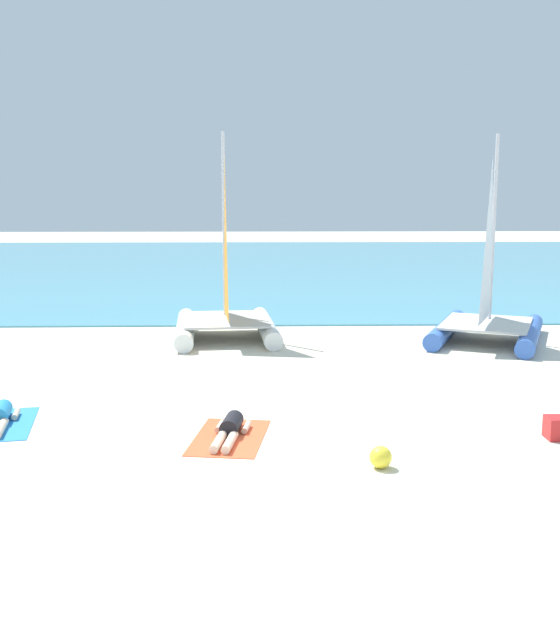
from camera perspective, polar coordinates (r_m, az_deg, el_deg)
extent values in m
plane|color=beige|center=(21.14, -0.36, -0.88)|extent=(120.00, 120.00, 0.00)
cube|color=#4C9EB7|center=(41.74, -0.93, 4.36)|extent=(120.00, 40.00, 0.05)
cylinder|color=blue|center=(20.62, 12.78, -0.71)|extent=(2.10, 4.04, 0.48)
cylinder|color=blue|center=(20.41, 18.87, -1.10)|extent=(2.10, 4.04, 0.48)
cube|color=silver|center=(20.24, 15.78, -0.25)|extent=(3.08, 3.33, 0.06)
cylinder|color=silver|center=(20.58, 16.28, 6.80)|extent=(0.10, 0.10, 4.99)
pyramid|color=white|center=(19.61, 15.96, 6.25)|extent=(0.93, 2.04, 4.19)
cylinder|color=white|center=(20.32, -7.39, -0.68)|extent=(0.84, 4.31, 0.49)
cylinder|color=white|center=(20.40, -1.09, -0.56)|extent=(0.84, 4.31, 0.49)
cube|color=silver|center=(20.08, -4.22, 0.05)|extent=(2.46, 2.92, 0.06)
cylinder|color=silver|center=(20.43, -4.37, 7.31)|extent=(0.10, 0.10, 5.10)
pyramid|color=orange|center=(19.43, -4.26, 6.74)|extent=(0.25, 2.24, 4.28)
cube|color=#338CD8|center=(13.48, -20.97, -7.60)|extent=(1.43, 2.07, 0.01)
cylinder|color=#268CCC|center=(13.63, -20.88, -6.73)|extent=(0.41, 0.66, 0.30)
sphere|color=beige|center=(14.02, -20.63, -6.27)|extent=(0.22, 0.22, 0.22)
cylinder|color=beige|center=(13.02, -20.90, -7.85)|extent=(0.28, 0.79, 0.14)
cylinder|color=beige|center=(13.77, -19.85, -6.89)|extent=(0.18, 0.46, 0.10)
cube|color=#EA5933|center=(12.00, -3.95, -9.09)|extent=(1.36, 2.04, 0.01)
cylinder|color=black|center=(12.14, -3.79, -8.09)|extent=(0.38, 0.66, 0.30)
sphere|color=beige|center=(12.52, -3.45, -7.53)|extent=(0.22, 0.22, 0.22)
cylinder|color=beige|center=(11.57, -4.81, -9.41)|extent=(0.25, 0.79, 0.14)
cylinder|color=beige|center=(11.54, -3.92, -9.46)|extent=(0.25, 0.79, 0.14)
cylinder|color=beige|center=(12.35, -4.67, -8.23)|extent=(0.16, 0.46, 0.10)
cylinder|color=beige|center=(12.28, -2.63, -8.32)|extent=(0.16, 0.46, 0.10)
sphere|color=yellow|center=(10.75, 7.84, -10.53)|extent=(0.33, 0.33, 0.33)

